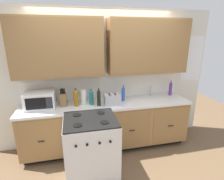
# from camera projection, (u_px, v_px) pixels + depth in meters

# --- Properties ---
(ground_plane) EXTENTS (8.00, 8.00, 0.00)m
(ground_plane) POSITION_uv_depth(u_px,v_px,m) (111.00, 156.00, 3.18)
(ground_plane) COLOR brown
(wall_unit) EXTENTS (4.20, 0.40, 2.54)m
(wall_unit) POSITION_uv_depth(u_px,v_px,m) (105.00, 60.00, 3.16)
(wall_unit) COLOR silver
(wall_unit) RESTS_ON ground_plane
(counter_run) EXTENTS (3.03, 0.64, 0.91)m
(counter_run) POSITION_uv_depth(u_px,v_px,m) (108.00, 125.00, 3.32)
(counter_run) COLOR black
(counter_run) RESTS_ON ground_plane
(stove_range) EXTENTS (0.76, 0.68, 0.95)m
(stove_range) POSITION_uv_depth(u_px,v_px,m) (91.00, 147.00, 2.66)
(stove_range) COLOR white
(stove_range) RESTS_ON ground_plane
(microwave) EXTENTS (0.48, 0.37, 0.28)m
(microwave) POSITION_uv_depth(u_px,v_px,m) (40.00, 100.00, 2.96)
(microwave) COLOR white
(microwave) RESTS_ON counter_run
(toaster) EXTENTS (0.28, 0.18, 0.19)m
(toaster) POSITION_uv_depth(u_px,v_px,m) (112.00, 99.00, 3.10)
(toaster) COLOR #B7B7BC
(toaster) RESTS_ON counter_run
(knife_block) EXTENTS (0.11, 0.14, 0.31)m
(knife_block) POSITION_uv_depth(u_px,v_px,m) (63.00, 99.00, 3.05)
(knife_block) COLOR olive
(knife_block) RESTS_ON counter_run
(sink_faucet) EXTENTS (0.02, 0.02, 0.20)m
(sink_faucet) POSITION_uv_depth(u_px,v_px,m) (150.00, 91.00, 3.56)
(sink_faucet) COLOR #B2B5BA
(sink_faucet) RESTS_ON counter_run
(paper_towel_roll) EXTENTS (0.12, 0.12, 0.26)m
(paper_towel_roll) POSITION_uv_depth(u_px,v_px,m) (83.00, 97.00, 3.13)
(paper_towel_roll) COLOR white
(paper_towel_roll) RESTS_ON counter_run
(bottle_amber) EXTENTS (0.08, 0.08, 0.31)m
(bottle_amber) POSITION_uv_depth(u_px,v_px,m) (76.00, 97.00, 3.03)
(bottle_amber) COLOR #9E6619
(bottle_amber) RESTS_ON counter_run
(bottle_dark) EXTENTS (0.06, 0.06, 0.32)m
(bottle_dark) POSITION_uv_depth(u_px,v_px,m) (99.00, 97.00, 3.04)
(bottle_dark) COLOR black
(bottle_dark) RESTS_ON counter_run
(bottle_violet) EXTENTS (0.06, 0.06, 0.30)m
(bottle_violet) POSITION_uv_depth(u_px,v_px,m) (170.00, 88.00, 3.57)
(bottle_violet) COLOR #663384
(bottle_violet) RESTS_ON counter_run
(bottle_blue) EXTENTS (0.06, 0.06, 0.29)m
(bottle_blue) POSITION_uv_depth(u_px,v_px,m) (123.00, 93.00, 3.28)
(bottle_blue) COLOR blue
(bottle_blue) RESTS_ON counter_run
(bottle_teal) EXTENTS (0.07, 0.07, 0.28)m
(bottle_teal) POSITION_uv_depth(u_px,v_px,m) (91.00, 97.00, 3.10)
(bottle_teal) COLOR #1E707A
(bottle_teal) RESTS_ON counter_run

